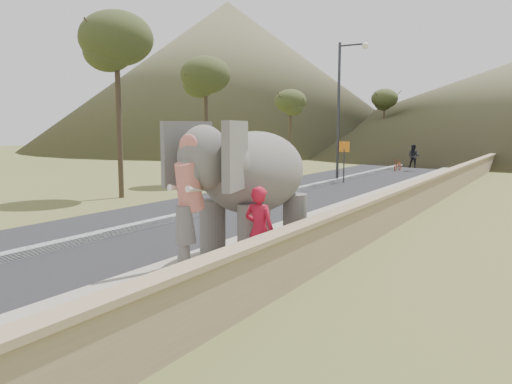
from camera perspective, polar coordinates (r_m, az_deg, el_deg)
ground at (r=11.43m, az=-2.29°, el=-8.71°), size 160.00×160.00×0.00m
road at (r=22.35m, az=1.23°, el=-0.78°), size 7.00×120.00×0.03m
median at (r=22.34m, az=1.24°, el=-0.53°), size 0.35×120.00×0.22m
walkway at (r=20.33m, az=13.53°, el=-1.62°), size 3.00×120.00×0.15m
parapet at (r=19.82m, az=18.11°, el=-0.61°), size 0.30×120.00×1.10m
lamppost at (r=29.48m, az=10.00°, el=10.53°), size 1.76×0.36×8.00m
signboard at (r=29.18m, az=10.04°, el=4.22°), size 0.60×0.08×2.40m
hill_left at (r=78.23m, az=-3.23°, el=13.04°), size 60.00×60.00×22.00m
elephant_and_man at (r=11.75m, az=-0.07°, el=0.14°), size 2.45×4.37×3.10m
motorcyclist at (r=38.55m, az=16.80°, el=3.48°), size 1.84×1.66×1.98m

